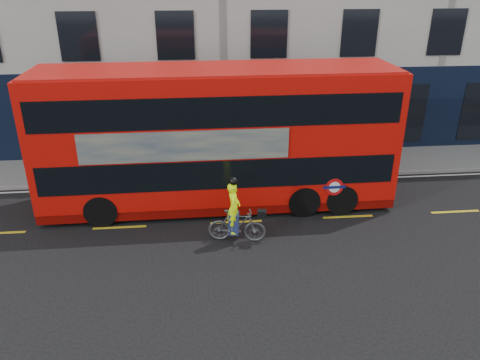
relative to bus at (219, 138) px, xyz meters
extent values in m
plane|color=black|center=(0.48, -3.04, -2.59)|extent=(120.00, 120.00, 0.00)
cube|color=slate|center=(0.48, 3.46, -2.53)|extent=(60.00, 3.00, 0.12)
cube|color=gray|center=(0.48, 1.96, -2.53)|extent=(60.00, 0.12, 0.13)
cube|color=black|center=(0.48, 4.94, -0.59)|extent=(50.00, 0.08, 4.00)
cube|color=silver|center=(0.48, 1.66, -2.59)|extent=(58.00, 0.10, 0.01)
cube|color=red|center=(-0.05, 0.00, 0.16)|extent=(12.49, 2.94, 4.48)
cube|color=#6A0704|center=(-0.05, 0.00, -2.25)|extent=(12.49, 2.88, 0.34)
cube|color=black|center=(-0.05, 0.00, -0.84)|extent=(11.99, 2.97, 1.02)
cube|color=black|center=(-0.05, 0.00, 1.32)|extent=(11.99, 2.97, 1.02)
cube|color=#AF100B|center=(-0.05, 0.00, 2.42)|extent=(12.24, 2.82, 0.09)
cube|color=black|center=(6.21, 0.05, -0.84)|extent=(0.06, 2.55, 1.02)
cube|color=black|center=(6.21, 0.05, 1.32)|extent=(0.06, 2.55, 1.02)
cube|color=black|center=(-6.30, -0.05, -0.84)|extent=(0.06, 2.55, 1.02)
cube|color=tan|center=(-1.17, -1.45, 0.24)|extent=(6.80, 0.10, 1.02)
cylinder|color=red|center=(3.93, -1.41, -1.46)|extent=(0.63, 0.03, 0.63)
cylinder|color=white|center=(3.93, -1.42, -1.46)|extent=(0.41, 0.02, 0.41)
cube|color=#0C1459|center=(3.93, -1.42, -1.46)|extent=(0.79, 0.03, 0.10)
cylinder|color=black|center=(4.26, 0.04, -2.03)|extent=(1.16, 2.89, 1.13)
cylinder|color=black|center=(2.90, 0.03, -2.03)|extent=(1.16, 2.89, 1.13)
cylinder|color=black|center=(-4.13, -0.03, -2.03)|extent=(1.16, 2.89, 1.13)
imported|color=#494C4E|center=(0.40, -2.78, -2.03)|extent=(1.93, 0.85, 1.12)
imported|color=#D2FD07|center=(0.30, -2.76, -1.39)|extent=(0.51, 0.68, 1.69)
cube|color=black|center=(1.17, -2.91, -1.56)|extent=(0.32, 0.27, 0.22)
cube|color=navy|center=(0.30, -2.76, -1.93)|extent=(0.37, 0.43, 0.71)
sphere|color=black|center=(0.30, -2.76, -0.47)|extent=(0.26, 0.26, 0.26)
camera|label=1|loc=(-0.74, -15.75, 5.44)|focal=35.00mm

